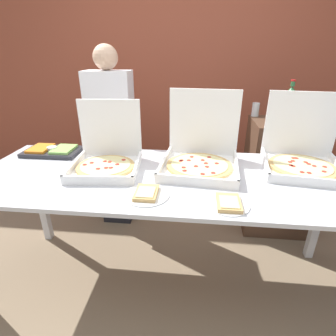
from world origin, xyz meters
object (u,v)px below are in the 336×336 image
(pizza_box_near_right, at_px, (200,154))
(pizza_box_far_right, at_px, (302,156))
(paper_plate_front_center, at_px, (146,194))
(paper_plate_front_right, at_px, (229,203))
(soda_can_silver, at_px, (255,109))
(soda_can_colored, at_px, (318,117))
(soda_bottle, at_px, (289,104))
(veggie_tray, at_px, (52,151))
(pizza_box_near_left, at_px, (107,157))
(person_guest_plaid, at_px, (113,139))

(pizza_box_near_right, height_order, pizza_box_far_right, pizza_box_near_right)
(paper_plate_front_center, relative_size, paper_plate_front_right, 1.18)
(soda_can_silver, bearing_deg, soda_can_colored, -28.56)
(paper_plate_front_center, xyz_separation_m, soda_bottle, (1.03, 1.11, 0.30))
(pizza_box_near_right, height_order, veggie_tray, pizza_box_near_right)
(pizza_box_near_left, bearing_deg, soda_can_silver, 35.28)
(paper_plate_front_right, distance_m, soda_bottle, 1.35)
(pizza_box_far_right, distance_m, paper_plate_front_center, 1.08)
(paper_plate_front_center, relative_size, soda_can_silver, 2.02)
(pizza_box_near_left, height_order, paper_plate_front_center, pizza_box_near_left)
(pizza_box_near_left, height_order, soda_can_silver, pizza_box_near_left)
(veggie_tray, bearing_deg, soda_bottle, 16.95)
(paper_plate_front_right, distance_m, person_guest_plaid, 1.45)
(pizza_box_far_right, relative_size, soda_can_colored, 4.42)
(soda_can_colored, xyz_separation_m, person_guest_plaid, (-1.77, 0.01, -0.25))
(pizza_box_near_left, xyz_separation_m, soda_can_colored, (1.58, 0.70, 0.14))
(person_guest_plaid, bearing_deg, paper_plate_front_center, 115.86)
(pizza_box_near_right, relative_size, pizza_box_near_left, 1.15)
(veggie_tray, height_order, soda_can_silver, soda_can_silver)
(soda_bottle, relative_size, soda_can_colored, 2.78)
(soda_bottle, bearing_deg, paper_plate_front_center, -132.78)
(pizza_box_near_left, distance_m, soda_can_silver, 1.48)
(soda_bottle, relative_size, person_guest_plaid, 0.20)
(pizza_box_far_right, height_order, paper_plate_front_right, pizza_box_far_right)
(veggie_tray, relative_size, person_guest_plaid, 0.24)
(paper_plate_front_center, bearing_deg, soda_can_silver, 58.17)
(soda_bottle, bearing_deg, soda_can_colored, -18.46)
(person_guest_plaid, bearing_deg, pizza_box_near_left, 104.61)
(soda_bottle, xyz_separation_m, person_guest_plaid, (-1.54, -0.06, -0.34))
(pizza_box_near_right, xyz_separation_m, pizza_box_far_right, (0.67, 0.05, -0.00))
(soda_bottle, bearing_deg, soda_can_silver, 143.14)
(paper_plate_front_center, bearing_deg, pizza_box_near_right, 55.86)
(pizza_box_near_right, xyz_separation_m, pizza_box_near_left, (-0.62, -0.09, -0.01))
(soda_can_colored, bearing_deg, pizza_box_near_left, -156.22)
(veggie_tray, xyz_separation_m, soda_can_silver, (1.62, 0.74, 0.20))
(pizza_box_near_left, bearing_deg, paper_plate_front_right, -32.57)
(paper_plate_front_center, relative_size, person_guest_plaid, 0.15)
(veggie_tray, xyz_separation_m, soda_bottle, (1.85, 0.56, 0.29))
(pizza_box_near_right, height_order, paper_plate_front_center, pizza_box_near_right)
(soda_can_silver, bearing_deg, soda_bottle, -36.86)
(pizza_box_near_right, xyz_separation_m, soda_can_silver, (0.51, 0.86, 0.13))
(pizza_box_near_left, relative_size, person_guest_plaid, 0.28)
(pizza_box_near_right, xyz_separation_m, veggie_tray, (-1.11, 0.12, -0.06))
(soda_bottle, distance_m, person_guest_plaid, 1.58)
(pizza_box_near_left, height_order, paper_plate_front_right, pizza_box_near_left)
(paper_plate_front_center, bearing_deg, soda_bottle, 47.22)
(pizza_box_near_right, distance_m, paper_plate_front_right, 0.51)
(pizza_box_near_right, bearing_deg, paper_plate_front_right, -68.86)
(person_guest_plaid, bearing_deg, soda_bottle, -177.62)
(pizza_box_near_left, bearing_deg, pizza_box_far_right, 1.46)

